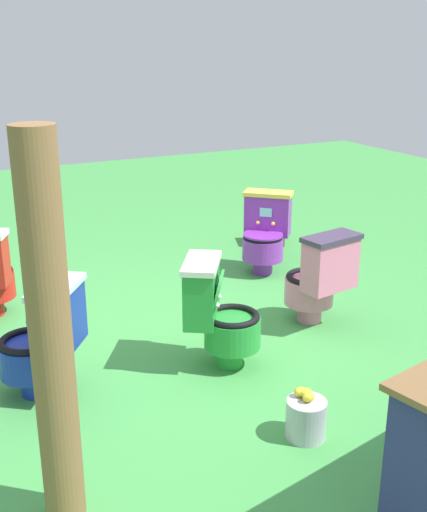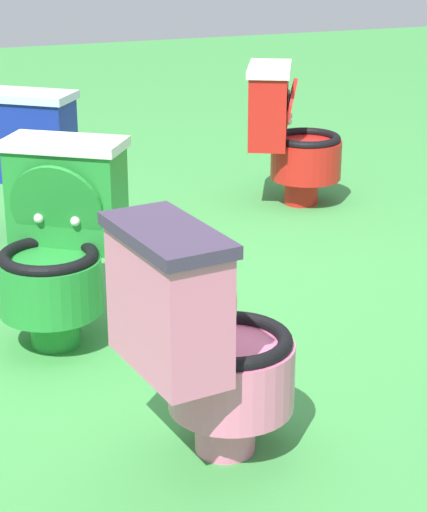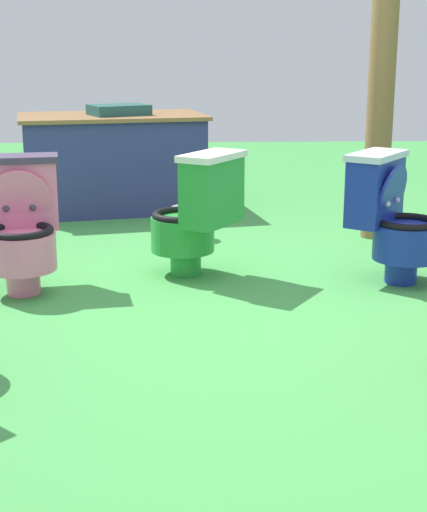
# 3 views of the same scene
# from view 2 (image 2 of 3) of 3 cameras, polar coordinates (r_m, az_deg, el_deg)

# --- Properties ---
(ground) EXTENTS (14.00, 14.00, 0.00)m
(ground) POSITION_cam_2_polar(r_m,az_deg,el_deg) (3.96, -3.61, -2.61)
(ground) COLOR #429947
(toilet_blue) EXTENTS (0.63, 0.61, 0.73)m
(toilet_blue) POSITION_cam_2_polar(r_m,az_deg,el_deg) (4.60, -10.13, 5.39)
(toilet_blue) COLOR #192D9E
(toilet_blue) RESTS_ON ground
(toilet_red) EXTENTS (0.57, 0.62, 0.73)m
(toilet_red) POSITION_cam_2_polar(r_m,az_deg,el_deg) (5.10, 4.44, 7.14)
(toilet_red) COLOR red
(toilet_red) RESTS_ON ground
(toilet_pink) EXTENTS (0.48, 0.55, 0.73)m
(toilet_pink) POSITION_cam_2_polar(r_m,az_deg,el_deg) (2.75, -0.63, -4.97)
(toilet_pink) COLOR pink
(toilet_pink) RESTS_ON ground
(toilet_green) EXTENTS (0.63, 0.60, 0.73)m
(toilet_green) POSITION_cam_2_polar(r_m,az_deg,el_deg) (3.55, -9.10, 0.85)
(toilet_green) COLOR green
(toilet_green) RESTS_ON ground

